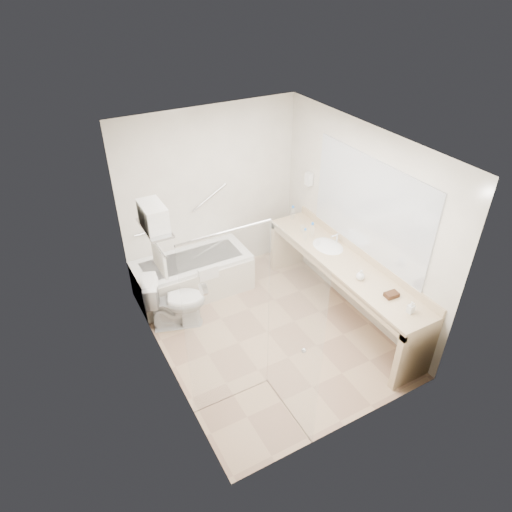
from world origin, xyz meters
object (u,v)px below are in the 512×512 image
bathtub (193,276)px  vanity_counter (343,275)px  amenity_basket (392,295)px  water_bottle_left (305,235)px  toilet (176,301)px

bathtub → vanity_counter: 2.09m
amenity_basket → bathtub: bearing=125.2°
vanity_counter → amenity_basket: vanity_counter is taller
vanity_counter → water_bottle_left: bearing=102.5°
bathtub → water_bottle_left: water_bottle_left is taller
bathtub → vanity_counter: vanity_counter is taller
bathtub → amenity_basket: size_ratio=10.36×
vanity_counter → water_bottle_left: water_bottle_left is taller
vanity_counter → amenity_basket: 0.84m
bathtub → toilet: size_ratio=2.10×
toilet → water_bottle_left: (1.82, -0.17, 0.56)m
vanity_counter → water_bottle_left: 0.75m
bathtub → amenity_basket: bearing=-54.8°
vanity_counter → toilet: size_ratio=3.55×
vanity_counter → amenity_basket: size_ratio=17.48×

